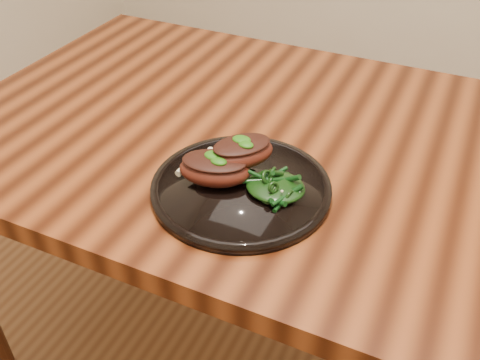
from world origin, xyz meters
name	(u,v)px	position (x,y,z in m)	size (l,w,h in m)	color
desk	(358,192)	(0.00, 0.00, 0.67)	(1.60, 0.80, 0.75)	black
plate	(241,188)	(-0.15, -0.19, 0.76)	(0.29, 0.29, 0.02)	black
lamb_chop_front	(214,168)	(-0.20, -0.20, 0.79)	(0.13, 0.10, 0.05)	#48170D
lamb_chop_back	(241,151)	(-0.17, -0.16, 0.81)	(0.12, 0.13, 0.05)	#48170D
herb_smear	(237,157)	(-0.19, -0.13, 0.77)	(0.07, 0.05, 0.00)	#114207
greens_heap	(276,184)	(-0.10, -0.18, 0.78)	(0.09, 0.09, 0.04)	black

